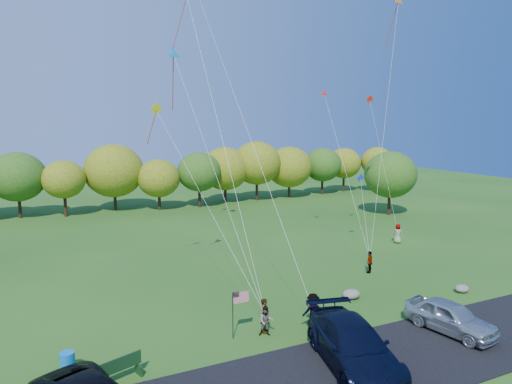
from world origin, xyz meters
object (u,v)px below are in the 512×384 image
flyer_a (265,315)px  flyer_b (266,321)px  trash_barrel (68,363)px  minivan_silver (450,317)px  flyer_c (313,311)px  flyer_e (398,234)px  flyer_d (370,262)px  park_bench (120,368)px  minivan_navy (353,345)px

flyer_a → flyer_b: 0.40m
flyer_b → trash_barrel: (-9.30, 0.51, -0.30)m
minivan_silver → flyer_b: (-8.67, 3.75, -0.09)m
flyer_a → flyer_c: 2.58m
minivan_silver → flyer_e: 17.86m
flyer_b → minivan_silver: bearing=1.7°
flyer_b → flyer_e: (18.66, 11.04, 0.11)m
minivan_silver → flyer_d: minivan_silver is taller
park_bench → flyer_a: bearing=-7.9°
minivan_silver → flyer_b: bearing=146.2°
minivan_silver → park_bench: size_ratio=2.46×
minivan_navy → minivan_silver: minivan_navy is taller
flyer_c → flyer_b: bearing=3.8°
flyer_c → flyer_e: size_ratio=1.07×
flyer_a → trash_barrel: 9.42m
minivan_silver → park_bench: 16.26m
flyer_a → park_bench: size_ratio=0.95×
minivan_navy → flyer_a: size_ratio=3.65×
park_bench → minivan_silver: bearing=-28.3°
flyer_c → flyer_d: bearing=-135.9°
flyer_d → trash_barrel: 21.00m
minivan_silver → flyer_e: size_ratio=2.66×
trash_barrel → park_bench: bearing=-39.7°
flyer_a → flyer_d: bearing=-26.1°
minivan_navy → flyer_a: minivan_navy is taller
flyer_c → trash_barrel: (-11.91, 0.77, -0.47)m
flyer_a → flyer_e: flyer_a is taller
park_bench → flyer_e: bearing=6.1°
flyer_d → park_bench: (-18.45, -6.66, -0.23)m
trash_barrel → flyer_a: bearing=-0.9°
minivan_navy → minivan_silver: size_ratio=1.41×
minivan_navy → flyer_a: bearing=126.5°
flyer_b → flyer_d: (11.08, 5.56, 0.04)m
minivan_silver → flyer_d: (2.41, 9.32, -0.05)m
flyer_b → trash_barrel: flyer_b is taller
minivan_silver → flyer_d: size_ratio=2.90×
park_bench → minivan_navy: bearing=-37.6°
flyer_e → flyer_c: bearing=91.9°
minivan_silver → trash_barrel: size_ratio=5.04×
minivan_silver → flyer_a: 9.50m
flyer_b → flyer_c: size_ratio=0.82×
flyer_b → flyer_c: bearing=19.3°
flyer_a → flyer_d: 12.14m
flyer_a → park_bench: 7.63m
flyer_a → trash_barrel: flyer_a is taller
flyer_d → flyer_e: flyer_e is taller
flyer_d → flyer_e: size_ratio=0.92×
flyer_c → park_bench: bearing=14.3°
minivan_silver → flyer_e: flyer_e is taller
minivan_silver → trash_barrel: minivan_silver is taller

